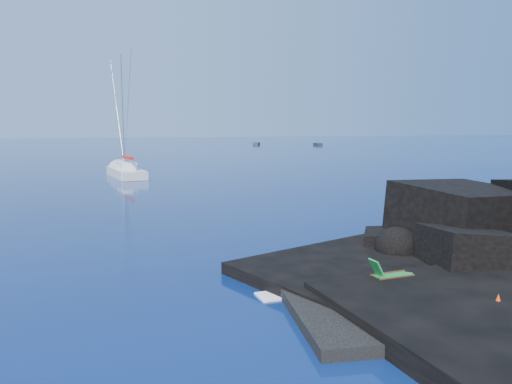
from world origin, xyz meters
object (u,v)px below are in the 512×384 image
(marker_cone, at_px, (498,302))
(distant_boat_b, at_px, (318,145))
(sunbather, at_px, (414,301))
(deck_chair, at_px, (393,269))
(distant_boat_a, at_px, (256,145))
(sailboat, at_px, (126,177))

(marker_cone, distance_m, distant_boat_b, 119.43)
(sunbather, height_order, marker_cone, marker_cone)
(marker_cone, bearing_deg, sunbather, 158.10)
(deck_chair, height_order, distant_boat_a, deck_chair)
(sailboat, height_order, distant_boat_a, sailboat)
(marker_cone, distance_m, distant_boat_a, 122.23)
(sailboat, relative_size, distant_boat_a, 2.78)
(sunbather, xyz_separation_m, distant_boat_b, (43.03, 111.35, -0.51))
(sailboat, bearing_deg, distant_boat_b, 42.16)
(deck_chair, height_order, marker_cone, deck_chair)
(marker_cone, bearing_deg, sailboat, 102.43)
(distant_boat_b, bearing_deg, sailboat, -119.99)
(deck_chair, bearing_deg, sunbather, -109.66)
(deck_chair, xyz_separation_m, distant_boat_b, (42.52, 109.29, -0.84))
(deck_chair, xyz_separation_m, sunbather, (-0.50, -2.06, -0.33))
(sailboat, distance_m, sunbather, 43.74)
(distant_boat_b, bearing_deg, sunbather, -104.60)
(sunbather, relative_size, distant_boat_b, 0.38)
(distant_boat_b, bearing_deg, marker_cone, -103.47)
(sunbather, xyz_separation_m, distant_boat_a, (28.07, 118.58, -0.51))
(sailboat, relative_size, distant_boat_b, 2.92)
(sailboat, distance_m, marker_cone, 45.03)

